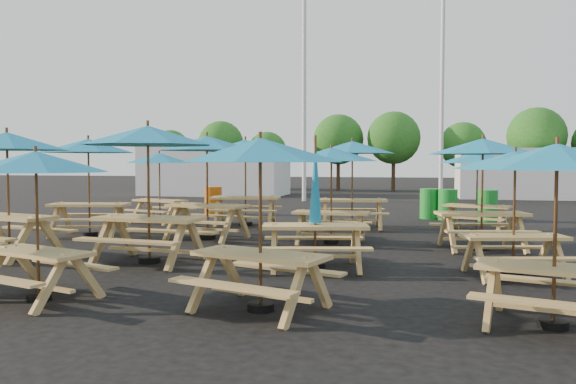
% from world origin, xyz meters
% --- Properties ---
extents(ground, '(120.00, 120.00, 0.00)m').
position_xyz_m(ground, '(0.00, 0.00, 0.00)').
color(ground, black).
rests_on(ground, ground).
extents(picnic_unit_1, '(2.82, 2.82, 2.48)m').
position_xyz_m(picnic_unit_1, '(-4.57, -3.20, 2.16)').
color(picnic_unit_1, tan).
rests_on(picnic_unit_1, ground).
extents(picnic_unit_2, '(2.75, 2.75, 2.48)m').
position_xyz_m(picnic_unit_2, '(-4.83, 0.02, 2.16)').
color(picnic_unit_2, tan).
rests_on(picnic_unit_2, ground).
extents(picnic_unit_3, '(2.59, 2.59, 2.18)m').
position_xyz_m(picnic_unit_3, '(-4.42, 3.20, 1.89)').
color(picnic_unit_3, tan).
rests_on(picnic_unit_3, ground).
extents(picnic_unit_4, '(2.42, 2.42, 2.04)m').
position_xyz_m(picnic_unit_4, '(-1.75, -6.11, 1.77)').
color(picnic_unit_4, tan).
rests_on(picnic_unit_4, ground).
extents(picnic_unit_5, '(2.67, 2.67, 2.57)m').
position_xyz_m(picnic_unit_5, '(-1.60, -3.16, 2.23)').
color(picnic_unit_5, tan).
rests_on(picnic_unit_5, ground).
extents(picnic_unit_6, '(2.82, 2.82, 2.53)m').
position_xyz_m(picnic_unit_6, '(-1.71, 0.16, 2.20)').
color(picnic_unit_6, tan).
rests_on(picnic_unit_6, ground).
extents(picnic_unit_7, '(2.74, 2.74, 2.56)m').
position_xyz_m(picnic_unit_7, '(-1.67, 3.18, 2.23)').
color(picnic_unit_7, tan).
rests_on(picnic_unit_7, ground).
extents(picnic_unit_8, '(2.61, 2.61, 2.19)m').
position_xyz_m(picnic_unit_8, '(1.32, -5.96, 1.91)').
color(picnic_unit_8, tan).
rests_on(picnic_unit_8, ground).
extents(picnic_unit_9, '(2.12, 1.94, 2.34)m').
position_xyz_m(picnic_unit_9, '(1.51, -3.08, 0.96)').
color(picnic_unit_9, tan).
rests_on(picnic_unit_9, ground).
extents(picnic_unit_10, '(2.14, 2.14, 2.22)m').
position_xyz_m(picnic_unit_10, '(1.35, 0.03, 1.94)').
color(picnic_unit_10, tan).
rests_on(picnic_unit_10, ground).
extents(picnic_unit_11, '(2.66, 2.66, 2.49)m').
position_xyz_m(picnic_unit_11, '(1.49, 3.13, 2.17)').
color(picnic_unit_11, tan).
rests_on(picnic_unit_11, ground).
extents(picnic_unit_12, '(2.44, 2.44, 2.09)m').
position_xyz_m(picnic_unit_12, '(4.73, -5.97, 1.82)').
color(picnic_unit_12, tan).
rests_on(picnic_unit_12, ground).
extents(picnic_unit_13, '(2.35, 2.35, 2.07)m').
position_xyz_m(picnic_unit_13, '(4.77, -3.10, 1.80)').
color(picnic_unit_13, tan).
rests_on(picnic_unit_13, ground).
extents(picnic_unit_14, '(2.68, 2.68, 2.40)m').
position_xyz_m(picnic_unit_14, '(4.61, -0.15, 2.09)').
color(picnic_unit_14, tan).
rests_on(picnic_unit_14, ground).
extents(picnic_unit_15, '(2.64, 2.64, 2.17)m').
position_xyz_m(picnic_unit_15, '(4.84, 3.03, 1.89)').
color(picnic_unit_15, tan).
rests_on(picnic_unit_15, ground).
extents(waste_bin_0, '(0.62, 0.62, 1.00)m').
position_xyz_m(waste_bin_0, '(-3.85, 6.36, 0.50)').
color(waste_bin_0, '#D2590C').
rests_on(waste_bin_0, ground).
extents(waste_bin_1, '(0.62, 0.62, 1.00)m').
position_xyz_m(waste_bin_1, '(3.70, 6.45, 0.50)').
color(waste_bin_1, '#198D2A').
rests_on(waste_bin_1, ground).
extents(waste_bin_2, '(0.62, 0.62, 1.00)m').
position_xyz_m(waste_bin_2, '(4.28, 6.20, 0.50)').
color(waste_bin_2, '#198D2A').
rests_on(waste_bin_2, ground).
extents(waste_bin_3, '(0.62, 0.62, 1.00)m').
position_xyz_m(waste_bin_3, '(5.49, 6.01, 0.50)').
color(waste_bin_3, '#198D2A').
rests_on(waste_bin_3, ground).
extents(mast_0, '(0.20, 0.20, 12.00)m').
position_xyz_m(mast_0, '(-2.00, 14.00, 6.00)').
color(mast_0, silver).
rests_on(mast_0, ground).
extents(mast_1, '(0.20, 0.20, 12.00)m').
position_xyz_m(mast_1, '(4.50, 16.00, 6.00)').
color(mast_1, silver).
rests_on(mast_1, ground).
extents(event_tent_0, '(8.00, 4.00, 2.80)m').
position_xyz_m(event_tent_0, '(-8.00, 18.00, 1.40)').
color(event_tent_0, silver).
rests_on(event_tent_0, ground).
extents(event_tent_1, '(7.00, 4.00, 2.60)m').
position_xyz_m(event_tent_1, '(9.00, 19.00, 1.30)').
color(event_tent_1, silver).
rests_on(event_tent_1, ground).
extents(tree_0, '(2.80, 2.80, 4.24)m').
position_xyz_m(tree_0, '(-14.07, 25.25, 2.83)').
color(tree_0, '#382314').
rests_on(tree_0, ground).
extents(tree_1, '(3.11, 3.11, 4.72)m').
position_xyz_m(tree_1, '(-9.74, 23.90, 3.15)').
color(tree_1, '#382314').
rests_on(tree_1, ground).
extents(tree_2, '(2.59, 2.59, 3.93)m').
position_xyz_m(tree_2, '(-6.39, 23.65, 2.62)').
color(tree_2, '#382314').
rests_on(tree_2, ground).
extents(tree_3, '(3.36, 3.36, 5.09)m').
position_xyz_m(tree_3, '(-1.75, 24.72, 3.41)').
color(tree_3, '#382314').
rests_on(tree_3, ground).
extents(tree_4, '(3.41, 3.41, 5.17)m').
position_xyz_m(tree_4, '(1.90, 24.26, 3.46)').
color(tree_4, '#382314').
rests_on(tree_4, ground).
extents(tree_5, '(2.94, 2.94, 4.45)m').
position_xyz_m(tree_5, '(6.22, 24.67, 2.97)').
color(tree_5, '#382314').
rests_on(tree_5, ground).
extents(tree_6, '(3.38, 3.38, 5.13)m').
position_xyz_m(tree_6, '(10.23, 22.90, 3.43)').
color(tree_6, '#382314').
rests_on(tree_6, ground).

